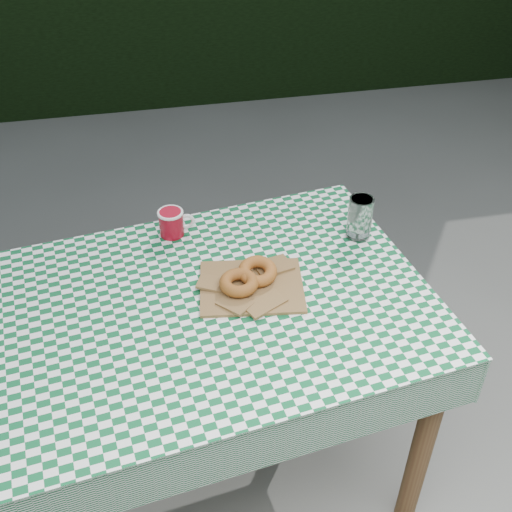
% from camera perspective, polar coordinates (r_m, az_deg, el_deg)
% --- Properties ---
extents(ground, '(60.00, 60.00, 0.00)m').
position_cam_1_polar(ground, '(2.16, -1.78, -20.39)').
color(ground, '#585953').
rests_on(ground, ground).
extents(table, '(1.27, 0.94, 0.75)m').
position_cam_1_polar(table, '(1.89, -4.60, -12.97)').
color(table, brown).
rests_on(table, ground).
extents(tablecloth, '(1.29, 0.96, 0.01)m').
position_cam_1_polar(tablecloth, '(1.62, -5.27, -4.59)').
color(tablecloth, '#0C522A').
rests_on(tablecloth, table).
extents(paper_bag, '(0.30, 0.25, 0.01)m').
position_cam_1_polar(paper_bag, '(1.65, -0.40, -2.71)').
color(paper_bag, brown).
rests_on(paper_bag, tablecloth).
extents(bagel_front, '(0.12, 0.12, 0.03)m').
position_cam_1_polar(bagel_front, '(1.63, -1.55, -2.44)').
color(bagel_front, '#93461E').
rests_on(bagel_front, paper_bag).
extents(bagel_back, '(0.11, 0.11, 0.03)m').
position_cam_1_polar(bagel_back, '(1.66, 0.15, -1.40)').
color(bagel_back, '#A24E21').
rests_on(bagel_back, paper_bag).
extents(coffee_mug, '(0.14, 0.14, 0.08)m').
position_cam_1_polar(coffee_mug, '(1.84, -7.67, 2.98)').
color(coffee_mug, maroon).
rests_on(coffee_mug, tablecloth).
extents(drinking_glass, '(0.10, 0.10, 0.13)m').
position_cam_1_polar(drinking_glass, '(1.82, 9.36, 3.44)').
color(drinking_glass, silver).
rests_on(drinking_glass, tablecloth).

